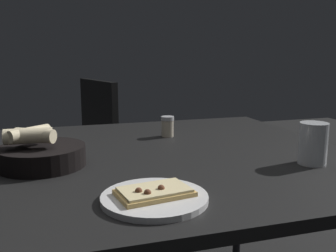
# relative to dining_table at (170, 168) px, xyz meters

# --- Properties ---
(dining_table) EXTENTS (1.18, 1.14, 0.74)m
(dining_table) POSITION_rel_dining_table_xyz_m (0.00, 0.00, 0.00)
(dining_table) COLOR black
(dining_table) RESTS_ON ground
(pizza_plate) EXTENTS (0.24, 0.24, 0.04)m
(pizza_plate) POSITION_rel_dining_table_xyz_m (0.16, 0.39, 0.06)
(pizza_plate) COLOR silver
(pizza_plate) RESTS_ON dining_table
(bread_basket) EXTENTS (0.25, 0.25, 0.12)m
(bread_basket) POSITION_rel_dining_table_xyz_m (0.40, 0.04, 0.09)
(bread_basket) COLOR black
(bread_basket) RESTS_ON dining_table
(beer_glass) EXTENTS (0.08, 0.08, 0.12)m
(beer_glass) POSITION_rel_dining_table_xyz_m (-0.36, 0.25, 0.11)
(beer_glass) COLOR silver
(beer_glass) RESTS_ON dining_table
(pepper_shaker) EXTENTS (0.05, 0.05, 0.08)m
(pepper_shaker) POSITION_rel_dining_table_xyz_m (-0.06, -0.24, 0.09)
(pepper_shaker) COLOR #BFB299
(pepper_shaker) RESTS_ON dining_table
(chair_far) EXTENTS (0.55, 0.55, 0.91)m
(chair_far) POSITION_rel_dining_table_xyz_m (0.22, -0.97, -0.16)
(chair_far) COLOR black
(chair_far) RESTS_ON ground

